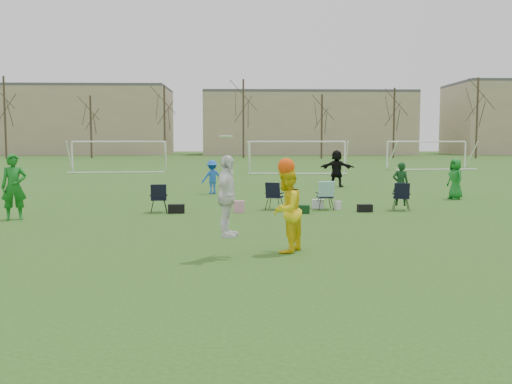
{
  "coord_description": "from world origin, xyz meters",
  "views": [
    {
      "loc": [
        -0.25,
        -11.69,
        2.4
      ],
      "look_at": [
        0.08,
        1.26,
        1.25
      ],
      "focal_mm": 40.0,
      "sensor_mm": 36.0,
      "label": 1
    }
  ],
  "objects_px": {
    "goal_mid": "(297,148)",
    "goal_right": "(427,147)",
    "goal_left": "(119,148)",
    "fielder_black": "(337,168)",
    "fielder_green_far": "(455,179)",
    "fielder_green_near": "(14,187)",
    "fielder_blue": "(212,177)",
    "center_contest": "(265,204)"
  },
  "relations": [
    {
      "from": "fielder_green_near",
      "to": "goal_right",
      "type": "height_order",
      "value": "goal_right"
    },
    {
      "from": "fielder_blue",
      "to": "center_contest",
      "type": "distance_m",
      "value": 14.27
    },
    {
      "from": "goal_left",
      "to": "fielder_black",
      "type": "bearing_deg",
      "value": -51.51
    },
    {
      "from": "fielder_black",
      "to": "fielder_green_near",
      "type": "bearing_deg",
      "value": 65.3
    },
    {
      "from": "center_contest",
      "to": "fielder_green_near",
      "type": "bearing_deg",
      "value": 143.3
    },
    {
      "from": "fielder_green_near",
      "to": "goal_mid",
      "type": "height_order",
      "value": "goal_mid"
    },
    {
      "from": "fielder_green_near",
      "to": "fielder_green_far",
      "type": "bearing_deg",
      "value": 1.68
    },
    {
      "from": "fielder_black",
      "to": "center_contest",
      "type": "relative_size",
      "value": 0.77
    },
    {
      "from": "goal_right",
      "to": "fielder_green_near",
      "type": "bearing_deg",
      "value": -133.9
    },
    {
      "from": "fielder_black",
      "to": "center_contest",
      "type": "distance_m",
      "value": 18.65
    },
    {
      "from": "fielder_green_near",
      "to": "goal_left",
      "type": "distance_m",
      "value": 28.25
    },
    {
      "from": "center_contest",
      "to": "goal_mid",
      "type": "bearing_deg",
      "value": 83.23
    },
    {
      "from": "fielder_green_far",
      "to": "goal_mid",
      "type": "height_order",
      "value": "goal_mid"
    },
    {
      "from": "fielder_blue",
      "to": "center_contest",
      "type": "relative_size",
      "value": 0.61
    },
    {
      "from": "fielder_green_near",
      "to": "fielder_black",
      "type": "relative_size",
      "value": 1.04
    },
    {
      "from": "fielder_green_far",
      "to": "fielder_black",
      "type": "xyz_separation_m",
      "value": [
        -3.87,
        6.63,
        0.13
      ]
    },
    {
      "from": "fielder_green_near",
      "to": "goal_mid",
      "type": "xyz_separation_m",
      "value": [
        11.24,
        26.1,
        0.91
      ]
    },
    {
      "from": "fielder_blue",
      "to": "fielder_black",
      "type": "xyz_separation_m",
      "value": [
        6.4,
        3.94,
        0.21
      ]
    },
    {
      "from": "fielder_green_near",
      "to": "fielder_black",
      "type": "distance_m",
      "value": 17.36
    },
    {
      "from": "fielder_green_far",
      "to": "fielder_black",
      "type": "relative_size",
      "value": 0.87
    },
    {
      "from": "fielder_black",
      "to": "goal_left",
      "type": "xyz_separation_m",
      "value": [
        -14.79,
        15.59,
        0.95
      ]
    },
    {
      "from": "center_contest",
      "to": "fielder_blue",
      "type": "bearing_deg",
      "value": 97.44
    },
    {
      "from": "fielder_blue",
      "to": "goal_mid",
      "type": "relative_size",
      "value": 0.21
    },
    {
      "from": "center_contest",
      "to": "goal_left",
      "type": "distance_m",
      "value": 35.21
    },
    {
      "from": "fielder_green_far",
      "to": "fielder_black",
      "type": "bearing_deg",
      "value": -164.92
    },
    {
      "from": "fielder_green_near",
      "to": "center_contest",
      "type": "xyz_separation_m",
      "value": [
        7.48,
        -5.57,
        0.06
      ]
    },
    {
      "from": "goal_left",
      "to": "goal_mid",
      "type": "xyz_separation_m",
      "value": [
        14.0,
        -2.0,
        0.0
      ]
    },
    {
      "from": "fielder_green_far",
      "to": "goal_mid",
      "type": "relative_size",
      "value": 0.23
    },
    {
      "from": "goal_mid",
      "to": "goal_right",
      "type": "height_order",
      "value": "same"
    },
    {
      "from": "goal_left",
      "to": "goal_right",
      "type": "xyz_separation_m",
      "value": [
        26.0,
        4.0,
        0.0
      ]
    },
    {
      "from": "goal_mid",
      "to": "fielder_blue",
      "type": "bearing_deg",
      "value": -103.74
    },
    {
      "from": "fielder_green_far",
      "to": "center_contest",
      "type": "height_order",
      "value": "center_contest"
    },
    {
      "from": "fielder_black",
      "to": "goal_mid",
      "type": "bearing_deg",
      "value": -67.48
    },
    {
      "from": "goal_mid",
      "to": "fielder_green_near",
      "type": "bearing_deg",
      "value": -109.3
    },
    {
      "from": "fielder_green_near",
      "to": "goal_mid",
      "type": "bearing_deg",
      "value": 48.08
    },
    {
      "from": "fielder_green_far",
      "to": "fielder_black",
      "type": "height_order",
      "value": "fielder_black"
    },
    {
      "from": "fielder_blue",
      "to": "fielder_black",
      "type": "bearing_deg",
      "value": -171.42
    },
    {
      "from": "fielder_green_far",
      "to": "center_contest",
      "type": "xyz_separation_m",
      "value": [
        -8.42,
        -11.46,
        0.23
      ]
    },
    {
      "from": "fielder_blue",
      "to": "center_contest",
      "type": "bearing_deg",
      "value": 74.43
    },
    {
      "from": "fielder_green_near",
      "to": "goal_right",
      "type": "relative_size",
      "value": 0.28
    },
    {
      "from": "center_contest",
      "to": "goal_left",
      "type": "bearing_deg",
      "value": 106.91
    },
    {
      "from": "fielder_blue",
      "to": "goal_left",
      "type": "xyz_separation_m",
      "value": [
        -8.39,
        19.53,
        1.15
      ]
    }
  ]
}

